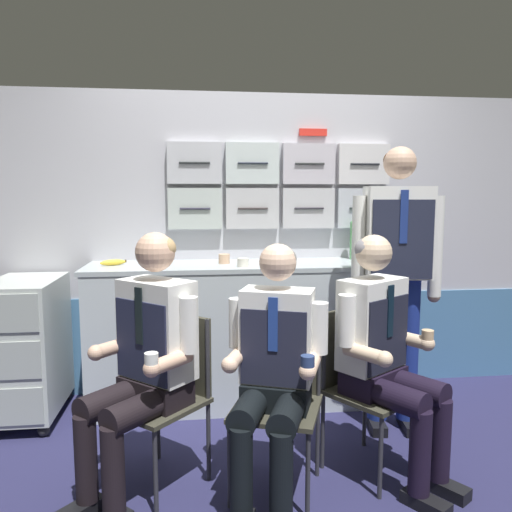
{
  "coord_description": "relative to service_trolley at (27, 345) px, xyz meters",
  "views": [
    {
      "loc": [
        -0.47,
        -2.26,
        1.43
      ],
      "look_at": [
        -0.14,
        0.5,
        1.09
      ],
      "focal_mm": 35.26,
      "sensor_mm": 36.0,
      "label": 1
    }
  ],
  "objects": [
    {
      "name": "sparkling_bottle_green",
      "position": [
        2.23,
        0.02,
        0.6
      ],
      "size": [
        0.07,
        0.07,
        0.25
      ],
      "color": "silver",
      "rests_on": "galley_counter"
    },
    {
      "name": "snack_banana",
      "position": [
        0.53,
        0.12,
        0.51
      ],
      "size": [
        0.17,
        0.1,
        0.04
      ],
      "color": "yellow",
      "rests_on": "galley_counter"
    },
    {
      "name": "crew_member_right",
      "position": [
        2.01,
        -0.91,
        0.19
      ],
      "size": [
        0.6,
        0.67,
        1.24
      ],
      "color": "black",
      "rests_on": "ground"
    },
    {
      "name": "coffee_cup_white",
      "position": [
        1.38,
        -0.04,
        0.52
      ],
      "size": [
        0.08,
        0.08,
        0.06
      ],
      "color": "silver",
      "rests_on": "galley_counter"
    },
    {
      "name": "folding_chair_right",
      "position": [
        1.92,
        -0.78,
        0.02
      ],
      "size": [
        0.56,
        0.56,
        0.83
      ],
      "color": "#2D2D33",
      "rests_on": "ground"
    },
    {
      "name": "folding_chair_center",
      "position": [
        1.48,
        -0.9,
        0.02
      ],
      "size": [
        0.52,
        0.52,
        0.83
      ],
      "color": "#2D2D33",
      "rests_on": "ground"
    },
    {
      "name": "ground",
      "position": [
        1.54,
        -0.99,
        -0.5
      ],
      "size": [
        4.8,
        4.8,
        0.04
      ],
      "primitive_type": "cube",
      "color": "#242447"
    },
    {
      "name": "espresso_cup_small",
      "position": [
        1.6,
        0.14,
        0.53
      ],
      "size": [
        0.07,
        0.07,
        0.09
      ],
      "color": "tan",
      "rests_on": "galley_counter"
    },
    {
      "name": "water_bottle_short",
      "position": [
        2.21,
        0.25,
        0.63
      ],
      "size": [
        0.06,
        0.06,
        0.31
      ],
      "color": "#529E5A",
      "rests_on": "galley_counter"
    },
    {
      "name": "galley_counter",
      "position": [
        1.35,
        0.1,
        0.0
      ],
      "size": [
        2.0,
        0.53,
        0.97
      ],
      "color": "silver",
      "rests_on": "ground"
    },
    {
      "name": "folding_chair_left",
      "position": [
        0.93,
        -0.79,
        0.02
      ],
      "size": [
        0.56,
        0.56,
        0.83
      ],
      "color": "#2D2D33",
      "rests_on": "ground"
    },
    {
      "name": "crew_member_standing",
      "position": [
        2.26,
        -0.41,
        0.54
      ],
      "size": [
        0.54,
        0.3,
        1.71
      ],
      "color": "black",
      "rests_on": "ground"
    },
    {
      "name": "galley_bulkhead",
      "position": [
        1.55,
        0.38,
        0.59
      ],
      "size": [
        4.2,
        0.14,
        2.15
      ],
      "color": "#B9B8C2",
      "rests_on": "ground"
    },
    {
      "name": "crew_member_center",
      "position": [
        1.42,
        -1.05,
        0.17
      ],
      "size": [
        0.52,
        0.65,
        1.21
      ],
      "color": "black",
      "rests_on": "ground"
    },
    {
      "name": "service_trolley",
      "position": [
        0.0,
        0.0,
        0.0
      ],
      "size": [
        0.4,
        0.65,
        0.9
      ],
      "color": "black",
      "rests_on": "ground"
    },
    {
      "name": "crew_member_left",
      "position": [
        0.83,
        -0.91,
        0.21
      ],
      "size": [
        0.65,
        0.67,
        1.26
      ],
      "color": "black",
      "rests_on": "ground"
    },
    {
      "name": "paper_cup_tan",
      "position": [
        1.26,
        0.13,
        0.52
      ],
      "size": [
        0.08,
        0.08,
        0.06
      ],
      "color": "tan",
      "rests_on": "galley_counter"
    }
  ]
}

